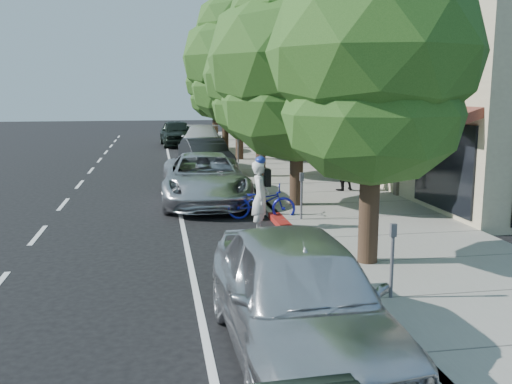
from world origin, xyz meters
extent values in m
plane|color=black|center=(0.00, 0.00, 0.00)|extent=(120.00, 120.00, 0.00)
cube|color=gray|center=(2.30, 8.00, 0.07)|extent=(4.60, 56.00, 0.15)
cube|color=#9E998E|center=(0.00, 8.00, 0.07)|extent=(0.30, 56.00, 0.15)
cube|color=maroon|center=(0.00, 1.00, 0.07)|extent=(0.32, 4.00, 0.15)
cube|color=beige|center=(9.60, 18.00, 3.50)|extent=(10.00, 36.00, 7.00)
cylinder|color=black|center=(0.90, -2.00, 1.21)|extent=(0.40, 0.40, 2.42)
ellipsoid|color=#1E4615|center=(0.90, -2.00, 3.11)|extent=(3.55, 3.55, 2.84)
ellipsoid|color=#1E4615|center=(0.90, -2.00, 4.28)|extent=(4.18, 4.18, 3.34)
cylinder|color=black|center=(0.90, 4.00, 1.27)|extent=(0.40, 0.40, 2.54)
ellipsoid|color=#1E4615|center=(0.90, 4.00, 3.27)|extent=(4.58, 4.58, 3.67)
ellipsoid|color=#1E4615|center=(0.90, 4.00, 4.50)|extent=(5.39, 5.39, 4.31)
ellipsoid|color=#1E4615|center=(0.90, 4.00, 5.81)|extent=(4.04, 4.04, 3.23)
cylinder|color=black|center=(0.90, 10.00, 1.18)|extent=(0.40, 0.40, 2.37)
ellipsoid|color=#1E4615|center=(0.90, 10.00, 3.04)|extent=(3.99, 3.99, 3.19)
ellipsoid|color=#1E4615|center=(0.90, 10.00, 4.19)|extent=(4.70, 4.70, 3.76)
ellipsoid|color=#1E4615|center=(0.90, 10.00, 5.41)|extent=(3.52, 3.52, 2.82)
cylinder|color=black|center=(0.90, 16.00, 1.47)|extent=(0.40, 0.40, 2.94)
ellipsoid|color=#1E4615|center=(0.90, 16.00, 3.77)|extent=(4.87, 4.87, 3.90)
ellipsoid|color=#1E4615|center=(0.90, 16.00, 5.20)|extent=(5.73, 5.73, 4.59)
ellipsoid|color=#1E4615|center=(0.90, 16.00, 6.71)|extent=(4.30, 4.30, 3.44)
cylinder|color=black|center=(0.90, 22.00, 1.20)|extent=(0.40, 0.40, 2.40)
ellipsoid|color=#1E4615|center=(0.90, 22.00, 3.09)|extent=(3.33, 3.33, 2.66)
ellipsoid|color=#1E4615|center=(0.90, 22.00, 4.26)|extent=(3.92, 3.92, 3.13)
ellipsoid|color=#1E4615|center=(0.90, 22.00, 5.50)|extent=(2.94, 2.94, 2.35)
cylinder|color=black|center=(0.90, 28.00, 1.19)|extent=(0.40, 0.40, 2.37)
ellipsoid|color=#1E4615|center=(0.90, 28.00, 3.05)|extent=(3.60, 3.60, 2.88)
ellipsoid|color=#1E4615|center=(0.90, 28.00, 4.21)|extent=(4.23, 4.23, 3.38)
ellipsoid|color=#1E4615|center=(0.90, 28.00, 5.43)|extent=(3.17, 3.17, 2.54)
imported|color=silver|center=(-0.70, 1.25, 0.92)|extent=(0.58, 0.75, 1.84)
imported|color=#171BA0|center=(-0.40, 2.79, 0.50)|extent=(2.01, 1.09, 1.00)
imported|color=silver|center=(-1.75, 5.50, 0.79)|extent=(2.78, 5.77, 1.58)
imported|color=black|center=(-1.15, 12.06, 0.77)|extent=(2.24, 4.82, 1.53)
imported|color=silver|center=(-0.71, 19.67, 0.80)|extent=(2.76, 5.72, 1.61)
imported|color=black|center=(-1.91, 25.39, 0.85)|extent=(2.31, 5.13, 1.71)
imported|color=silver|center=(-1.40, -5.50, 0.85)|extent=(2.08, 5.00, 1.69)
imported|color=black|center=(3.07, 6.18, 0.93)|extent=(0.90, 0.79, 1.56)
camera|label=1|loc=(-3.20, -12.52, 3.52)|focal=40.00mm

